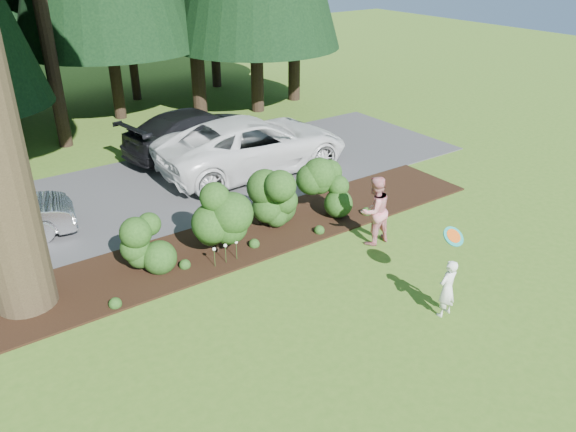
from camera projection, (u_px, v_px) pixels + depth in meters
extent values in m
plane|color=#3F661D|center=(294.00, 308.00, 11.97)|extent=(80.00, 80.00, 0.00)
cube|color=black|center=(220.00, 246.00, 14.34)|extent=(16.00, 2.50, 0.05)
cube|color=#38383A|center=(154.00, 191.00, 17.46)|extent=(22.00, 6.00, 0.03)
sphere|color=#1B3B12|center=(144.00, 247.00, 12.99)|extent=(1.08, 1.08, 1.08)
cylinder|color=black|center=(146.00, 266.00, 13.22)|extent=(0.08, 0.08, 0.30)
sphere|color=#1B3B12|center=(216.00, 220.00, 13.65)|extent=(1.35, 1.35, 1.35)
cylinder|color=black|center=(218.00, 248.00, 14.00)|extent=(0.08, 0.08, 0.30)
sphere|color=#1B3B12|center=(271.00, 201.00, 14.84)|extent=(1.26, 1.26, 1.26)
cylinder|color=black|center=(271.00, 224.00, 15.14)|extent=(0.08, 0.08, 0.30)
sphere|color=#1B3B12|center=(328.00, 192.00, 15.67)|extent=(1.17, 1.17, 1.17)
cylinder|color=black|center=(328.00, 210.00, 15.93)|extent=(0.08, 0.08, 0.30)
cylinder|color=#1B3B12|center=(215.00, 259.00, 13.31)|extent=(0.01, 0.01, 0.50)
sphere|color=white|center=(214.00, 249.00, 13.19)|extent=(0.09, 0.09, 0.09)
cylinder|color=#1B3B12|center=(226.00, 255.00, 13.46)|extent=(0.01, 0.01, 0.50)
sphere|color=white|center=(225.00, 246.00, 13.34)|extent=(0.09, 0.09, 0.09)
cylinder|color=#1B3B12|center=(237.00, 252.00, 13.62)|extent=(0.01, 0.01, 0.50)
sphere|color=white|center=(236.00, 242.00, 13.50)|extent=(0.09, 0.09, 0.09)
cylinder|color=black|center=(44.00, 25.00, 19.39)|extent=(0.50, 0.50, 8.75)
imported|color=silver|center=(253.00, 145.00, 18.58)|extent=(6.60, 3.26, 1.80)
imported|color=black|center=(197.00, 131.00, 20.17)|extent=(5.78, 3.11, 1.59)
imported|color=white|center=(447.00, 288.00, 11.49)|extent=(0.49, 0.34, 1.30)
imported|color=red|center=(374.00, 211.00, 14.16)|extent=(0.89, 0.69, 1.82)
cylinder|color=teal|center=(453.00, 237.00, 11.49)|extent=(0.47, 0.38, 0.31)
cylinder|color=#E05712|center=(454.00, 236.00, 11.48)|extent=(0.33, 0.27, 0.22)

